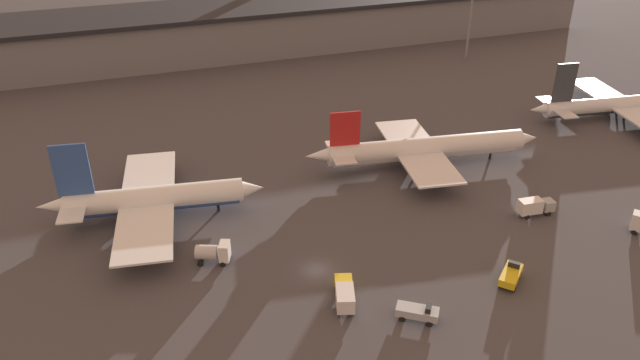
{
  "coord_description": "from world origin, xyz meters",
  "views": [
    {
      "loc": [
        -23.93,
        -69.26,
        56.36
      ],
      "look_at": [
        5.93,
        15.21,
        6.0
      ],
      "focal_mm": 35.0,
      "sensor_mm": 36.0,
      "label": 1
    }
  ],
  "objects_px": {
    "airplane_3": "(629,104)",
    "service_vehicle_0": "(345,294)",
    "service_vehicle_3": "(214,252)",
    "service_vehicle_5": "(511,275)",
    "airplane_1": "(152,199)",
    "service_vehicle_1": "(418,312)",
    "service_vehicle_4": "(535,206)",
    "airplane_2": "(424,149)"
  },
  "relations": [
    {
      "from": "service_vehicle_1",
      "to": "airplane_2",
      "type": "bearing_deg",
      "value": 96.39
    },
    {
      "from": "airplane_1",
      "to": "service_vehicle_5",
      "type": "bearing_deg",
      "value": -28.35
    },
    {
      "from": "service_vehicle_0",
      "to": "service_vehicle_3",
      "type": "xyz_separation_m",
      "value": [
        -14.91,
        15.19,
        0.14
      ]
    },
    {
      "from": "service_vehicle_5",
      "to": "service_vehicle_4",
      "type": "bearing_deg",
      "value": 2.64
    },
    {
      "from": "service_vehicle_0",
      "to": "service_vehicle_4",
      "type": "relative_size",
      "value": 1.13
    },
    {
      "from": "service_vehicle_3",
      "to": "airplane_3",
      "type": "bearing_deg",
      "value": 34.82
    },
    {
      "from": "service_vehicle_3",
      "to": "service_vehicle_5",
      "type": "distance_m",
      "value": 43.19
    },
    {
      "from": "service_vehicle_0",
      "to": "service_vehicle_5",
      "type": "relative_size",
      "value": 1.31
    },
    {
      "from": "airplane_2",
      "to": "service_vehicle_5",
      "type": "bearing_deg",
      "value": -89.44
    },
    {
      "from": "service_vehicle_3",
      "to": "service_vehicle_5",
      "type": "relative_size",
      "value": 1.0
    },
    {
      "from": "service_vehicle_1",
      "to": "service_vehicle_4",
      "type": "height_order",
      "value": "service_vehicle_4"
    },
    {
      "from": "service_vehicle_3",
      "to": "service_vehicle_5",
      "type": "bearing_deg",
      "value": -4.06
    },
    {
      "from": "airplane_2",
      "to": "service_vehicle_4",
      "type": "relative_size",
      "value": 7.28
    },
    {
      "from": "airplane_1",
      "to": "service_vehicle_1",
      "type": "bearing_deg",
      "value": -42.66
    },
    {
      "from": "service_vehicle_1",
      "to": "service_vehicle_4",
      "type": "bearing_deg",
      "value": 63.64
    },
    {
      "from": "service_vehicle_3",
      "to": "service_vehicle_4",
      "type": "xyz_separation_m",
      "value": [
        53.01,
        -4.84,
        -0.08
      ]
    },
    {
      "from": "airplane_1",
      "to": "service_vehicle_0",
      "type": "bearing_deg",
      "value": -46.18
    },
    {
      "from": "service_vehicle_1",
      "to": "service_vehicle_5",
      "type": "height_order",
      "value": "service_vehicle_5"
    },
    {
      "from": "airplane_1",
      "to": "service_vehicle_3",
      "type": "relative_size",
      "value": 6.62
    },
    {
      "from": "service_vehicle_5",
      "to": "airplane_3",
      "type": "bearing_deg",
      "value": -6.73
    },
    {
      "from": "service_vehicle_3",
      "to": "airplane_1",
      "type": "bearing_deg",
      "value": 135.64
    },
    {
      "from": "airplane_2",
      "to": "airplane_3",
      "type": "relative_size",
      "value": 0.95
    },
    {
      "from": "service_vehicle_4",
      "to": "service_vehicle_0",
      "type": "bearing_deg",
      "value": -160.19
    },
    {
      "from": "service_vehicle_4",
      "to": "airplane_3",
      "type": "bearing_deg",
      "value": 36.33
    },
    {
      "from": "service_vehicle_4",
      "to": "service_vehicle_5",
      "type": "bearing_deg",
      "value": -130.83
    },
    {
      "from": "airplane_3",
      "to": "service_vehicle_0",
      "type": "relative_size",
      "value": 6.75
    },
    {
      "from": "service_vehicle_1",
      "to": "airplane_1",
      "type": "bearing_deg",
      "value": 163.91
    },
    {
      "from": "airplane_3",
      "to": "service_vehicle_4",
      "type": "relative_size",
      "value": 7.66
    },
    {
      "from": "service_vehicle_1",
      "to": "service_vehicle_3",
      "type": "xyz_separation_m",
      "value": [
        -22.83,
        21.31,
        0.56
      ]
    },
    {
      "from": "airplane_1",
      "to": "service_vehicle_4",
      "type": "relative_size",
      "value": 5.76
    },
    {
      "from": "airplane_3",
      "to": "service_vehicle_5",
      "type": "xyz_separation_m",
      "value": [
        -59.15,
        -41.71,
        -1.82
      ]
    },
    {
      "from": "airplane_1",
      "to": "service_vehicle_3",
      "type": "distance_m",
      "value": 17.16
    },
    {
      "from": "airplane_1",
      "to": "service_vehicle_3",
      "type": "xyz_separation_m",
      "value": [
        6.95,
        -15.59,
        -1.77
      ]
    },
    {
      "from": "airplane_2",
      "to": "airplane_3",
      "type": "xyz_separation_m",
      "value": [
        54.15,
        5.67,
        -0.48
      ]
    },
    {
      "from": "service_vehicle_0",
      "to": "service_vehicle_1",
      "type": "bearing_deg",
      "value": -110.12
    },
    {
      "from": "airplane_2",
      "to": "service_vehicle_1",
      "type": "distance_m",
      "value": 44.07
    },
    {
      "from": "airplane_1",
      "to": "service_vehicle_4",
      "type": "height_order",
      "value": "airplane_1"
    },
    {
      "from": "service_vehicle_0",
      "to": "service_vehicle_5",
      "type": "bearing_deg",
      "value": -80.75
    },
    {
      "from": "service_vehicle_1",
      "to": "service_vehicle_3",
      "type": "distance_m",
      "value": 31.23
    },
    {
      "from": "airplane_1",
      "to": "airplane_2",
      "type": "distance_m",
      "value": 50.89
    },
    {
      "from": "airplane_1",
      "to": "service_vehicle_0",
      "type": "height_order",
      "value": "airplane_1"
    },
    {
      "from": "airplane_1",
      "to": "service_vehicle_1",
      "type": "relative_size",
      "value": 6.33
    }
  ]
}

